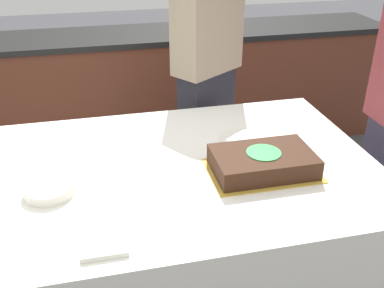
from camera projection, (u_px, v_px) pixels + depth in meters
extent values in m
cube|color=#5B2D1E|center=(109.00, 96.00, 3.49)|extent=(4.40, 0.55, 0.88)
cube|color=black|center=(103.00, 38.00, 3.27)|extent=(4.40, 0.58, 0.04)
cube|color=white|center=(134.00, 241.00, 2.09)|extent=(2.17, 1.18, 0.76)
cube|color=gold|center=(262.00, 171.00, 1.91)|extent=(0.46, 0.30, 0.00)
cube|color=#381E11|center=(263.00, 162.00, 1.89)|extent=(0.42, 0.26, 0.08)
cylinder|color=green|center=(264.00, 152.00, 1.87)|extent=(0.15, 0.15, 0.00)
cylinder|color=white|center=(49.00, 189.00, 1.75)|extent=(0.20, 0.20, 0.04)
cylinder|color=white|center=(239.00, 139.00, 2.17)|extent=(0.20, 0.20, 0.00)
cube|color=white|center=(104.00, 247.00, 1.47)|extent=(0.15, 0.11, 0.02)
cube|color=#282833|center=(206.00, 137.00, 2.86)|extent=(0.38, 0.33, 0.89)
cube|color=tan|center=(208.00, 23.00, 2.52)|extent=(0.46, 0.40, 0.56)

